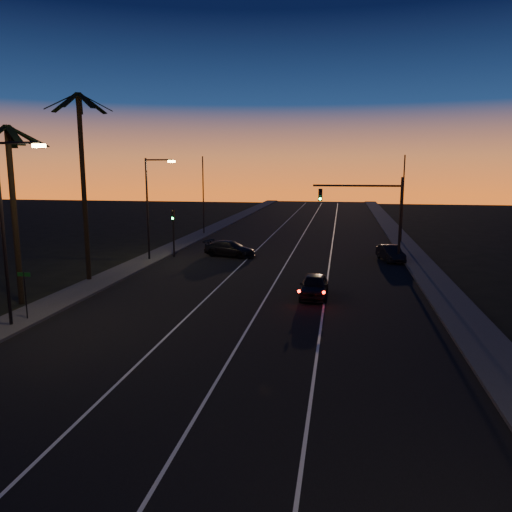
% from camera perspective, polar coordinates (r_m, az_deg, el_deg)
% --- Properties ---
extents(road, '(20.00, 170.00, 0.01)m').
position_cam_1_polar(road, '(32.44, 0.89, -3.71)').
color(road, black).
rests_on(road, ground).
extents(sidewalk_left, '(2.40, 170.00, 0.16)m').
position_cam_1_polar(sidewalk_left, '(35.85, -17.11, -2.71)').
color(sidewalk_left, '#31312F').
rests_on(sidewalk_left, ground).
extents(sidewalk_right, '(2.40, 170.00, 0.16)m').
position_cam_1_polar(sidewalk_right, '(32.69, 20.73, -4.14)').
color(sidewalk_right, '#31312F').
rests_on(sidewalk_right, ground).
extents(lane_stripe_left, '(0.12, 160.00, 0.01)m').
position_cam_1_polar(lane_stripe_left, '(33.02, -4.27, -3.47)').
color(lane_stripe_left, silver).
rests_on(lane_stripe_left, road).
extents(lane_stripe_mid, '(0.12, 160.00, 0.01)m').
position_cam_1_polar(lane_stripe_mid, '(32.37, 1.77, -3.72)').
color(lane_stripe_mid, silver).
rests_on(lane_stripe_mid, road).
extents(lane_stripe_right, '(0.12, 160.00, 0.01)m').
position_cam_1_polar(lane_stripe_right, '(32.09, 7.98, -3.94)').
color(lane_stripe_right, silver).
rests_on(lane_stripe_right, road).
extents(palm_mid, '(4.25, 4.16, 10.03)m').
position_cam_1_polar(palm_mid, '(30.97, -26.06, 6.31)').
color(palm_mid, black).
rests_on(palm_mid, ground).
extents(palm_far, '(4.25, 4.16, 12.53)m').
position_cam_1_polar(palm_far, '(35.49, -19.21, 9.33)').
color(palm_far, black).
rests_on(palm_far, ground).
extents(streetlight_left_near, '(2.55, 0.26, 9.00)m').
position_cam_1_polar(streetlight_left_near, '(26.34, -26.52, 3.76)').
color(streetlight_left_near, black).
rests_on(streetlight_left_near, ground).
extents(streetlight_left_far, '(2.55, 0.26, 8.50)m').
position_cam_1_polar(streetlight_left_far, '(42.19, -11.94, 6.23)').
color(streetlight_left_far, black).
rests_on(streetlight_left_far, ground).
extents(street_sign, '(0.70, 0.06, 2.60)m').
position_cam_1_polar(street_sign, '(27.77, -24.88, -3.53)').
color(street_sign, black).
rests_on(street_sign, ground).
extents(signal_mast, '(7.10, 0.41, 7.00)m').
position_cam_1_polar(signal_mast, '(41.30, 12.97, 5.72)').
color(signal_mast, black).
rests_on(signal_mast, ground).
extents(signal_post, '(0.28, 0.37, 4.20)m').
position_cam_1_polar(signal_post, '(43.81, -9.44, 3.59)').
color(signal_post, black).
rests_on(signal_post, ground).
extents(far_pole_left, '(0.14, 0.14, 9.00)m').
position_cam_1_polar(far_pole_left, '(58.42, -6.05, 6.85)').
color(far_pole_left, black).
rests_on(far_pole_left, ground).
extents(far_pole_right, '(0.14, 0.14, 9.00)m').
position_cam_1_polar(far_pole_right, '(53.59, 16.43, 6.21)').
color(far_pole_right, black).
rests_on(far_pole_right, ground).
extents(lead_car, '(1.67, 4.52, 1.37)m').
position_cam_1_polar(lead_car, '(30.37, 6.67, -3.40)').
color(lead_car, black).
rests_on(lead_car, road).
extents(right_car, '(2.27, 4.16, 1.30)m').
position_cam_1_polar(right_car, '(43.29, 15.13, 0.32)').
color(right_car, black).
rests_on(right_car, road).
extents(cross_car, '(5.03, 3.13, 1.36)m').
position_cam_1_polar(cross_car, '(43.92, -3.00, 0.84)').
color(cross_car, black).
rests_on(cross_car, road).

